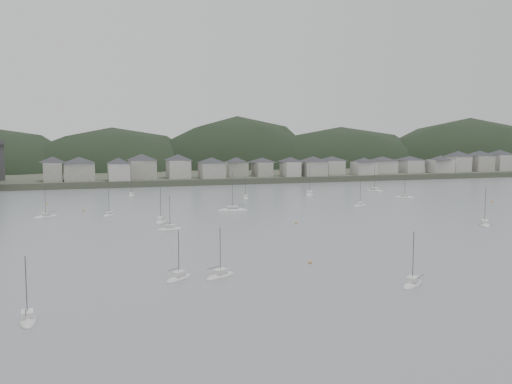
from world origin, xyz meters
name	(u,v)px	position (x,y,z in m)	size (l,w,h in m)	color
ground	(373,258)	(0.00, 0.00, 0.00)	(900.00, 900.00, 0.00)	slate
far_shore_land	(158,169)	(0.00, 295.00, 1.50)	(900.00, 250.00, 3.00)	#383D2D
forested_ridge	(172,190)	(4.83, 269.40, -11.28)	(851.55, 103.94, 102.57)	black
waterfront_town	(284,165)	(50.59, 183.34, 8.66)	(451.48, 28.46, 12.92)	gray
moored_fleet	(270,215)	(0.74, 63.03, 0.18)	(249.21, 160.66, 13.69)	beige
mooring_buoys	(203,222)	(-21.96, 55.28, 0.15)	(181.04, 115.27, 0.70)	#BF873F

